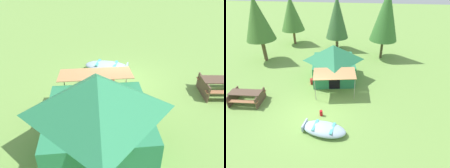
# 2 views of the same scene
# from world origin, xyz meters

# --- Properties ---
(ground_plane) EXTENTS (80.00, 80.00, 0.00)m
(ground_plane) POSITION_xyz_m (0.00, 0.00, 0.00)
(ground_plane) COLOR #729D48
(beached_rowboat) EXTENTS (2.46, 1.39, 0.46)m
(beached_rowboat) POSITION_xyz_m (0.76, -1.37, 0.24)
(beached_rowboat) COLOR #9DB5C6
(beached_rowboat) RESTS_ON ground_plane
(canvas_cabin_tent) EXTENTS (3.68, 4.78, 2.70)m
(canvas_cabin_tent) POSITION_xyz_m (0.54, 4.14, 1.40)
(canvas_cabin_tent) COLOR #2A7D50
(canvas_cabin_tent) RESTS_ON ground_plane
(picnic_table) EXTENTS (2.04, 1.50, 0.76)m
(picnic_table) POSITION_xyz_m (-4.52, 0.59, 0.48)
(picnic_table) COLOR brown
(picnic_table) RESTS_ON ground_plane
(cooler_box) EXTENTS (0.67, 0.52, 0.39)m
(cooler_box) POSITION_xyz_m (-0.80, 3.28, 0.19)
(cooler_box) COLOR red
(cooler_box) RESTS_ON ground_plane
(fuel_can) EXTENTS (0.22, 0.22, 0.34)m
(fuel_can) POSITION_xyz_m (0.37, -0.11, 0.17)
(fuel_can) COLOR red
(fuel_can) RESTS_ON ground_plane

